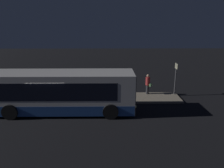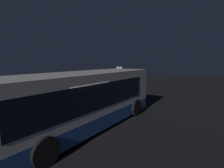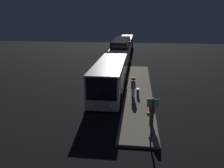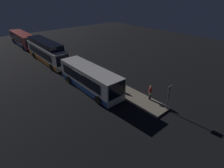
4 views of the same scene
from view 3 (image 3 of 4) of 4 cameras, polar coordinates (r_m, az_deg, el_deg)
The scene contains 10 objects.
ground at distance 21.85m, azimuth -0.58°, elevation -1.30°, with size 80.00×80.00×0.00m, color black.
platform at distance 21.67m, azimuth 6.90°, elevation -1.39°, with size 20.00×2.49×0.14m.
bus_lead at distance 20.75m, azimuth -0.47°, elevation 1.84°, with size 10.28×2.88×2.89m.
bus_second at distance 33.66m, azimuth 2.42°, elevation 8.17°, with size 12.34×2.75×3.66m.
bus_third at distance 47.57m, azimuth 3.76°, elevation 10.54°, with size 11.53×2.75×2.81m.
passenger_boarding at distance 19.07m, azimuth 5.56°, elevation -0.69°, with size 0.42×0.42×1.77m.
passenger_waiting at distance 14.39m, azimuth 10.33°, elevation -7.11°, with size 0.63×0.59×1.75m.
suitcase at distance 19.53m, azimuth 6.76°, elevation -2.18°, with size 0.39×0.22×0.94m.
sign_post at distance 11.96m, azimuth 10.42°, elevation -8.41°, with size 0.10×0.61×2.76m.
trash_bin at distance 23.08m, azimuth 5.58°, elevation 0.86°, with size 0.44×0.44×0.65m.
Camera 3 is at (20.54, 2.67, 6.97)m, focal length 35.00 mm.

